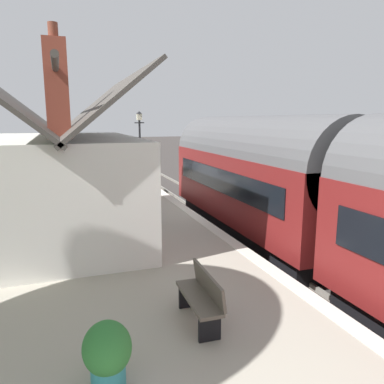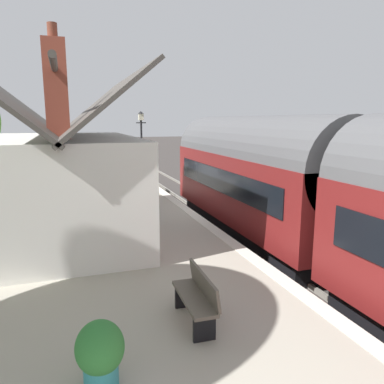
{
  "view_description": "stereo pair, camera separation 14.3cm",
  "coord_description": "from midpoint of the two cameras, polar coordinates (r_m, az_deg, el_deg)",
  "views": [
    {
      "loc": [
        -13.13,
        5.58,
        4.19
      ],
      "look_at": [
        -1.47,
        1.5,
        1.8
      ],
      "focal_mm": 35.1,
      "sensor_mm": 36.0,
      "label": 1
    },
    {
      "loc": [
        -13.18,
        5.45,
        4.19
      ],
      "look_at": [
        -1.47,
        1.5,
        1.8
      ],
      "focal_mm": 35.1,
      "sensor_mm": 36.0,
      "label": 2
    }
  ],
  "objects": [
    {
      "name": "planter_bench_left",
      "position": [
        23.8,
        -19.83,
        3.12
      ],
      "size": [
        0.47,
        0.47,
        0.81
      ],
      "color": "teal",
      "rests_on": "platform"
    },
    {
      "name": "ground_plane",
      "position": [
        14.86,
        3.97,
        -5.47
      ],
      "size": [
        160.0,
        160.0,
        0.0
      ],
      "primitive_type": "plane",
      "color": "#383330"
    },
    {
      "name": "lamp_post_platform",
      "position": [
        19.49,
        -7.5,
        8.68
      ],
      "size": [
        0.32,
        0.5,
        3.82
      ],
      "color": "black",
      "rests_on": "platform"
    },
    {
      "name": "bench_near_building",
      "position": [
        24.48,
        -14.28,
        3.76
      ],
      "size": [
        1.42,
        0.49,
        0.88
      ],
      "color": "brown",
      "rests_on": "platform"
    },
    {
      "name": "planter_edge_far",
      "position": [
        14.66,
        -7.77,
        -1.38
      ],
      "size": [
        1.04,
        0.32,
        0.6
      ],
      "color": "black",
      "rests_on": "platform"
    },
    {
      "name": "rail_far",
      "position": [
        14.91,
        4.62,
        -5.14
      ],
      "size": [
        52.0,
        0.08,
        0.14
      ],
      "primitive_type": "cube",
      "color": "gray",
      "rests_on": "ground"
    },
    {
      "name": "rail_near",
      "position": [
        15.52,
        9.53,
        -4.62
      ],
      "size": [
        52.0,
        0.08,
        0.14
      ],
      "primitive_type": "cube",
      "color": "gray",
      "rests_on": "ground"
    },
    {
      "name": "station_building",
      "position": [
        11.72,
        -18.68,
        1.55
      ],
      "size": [
        7.58,
        4.39,
        5.71
      ],
      "color": "white",
      "rests_on": "platform"
    },
    {
      "name": "train",
      "position": [
        9.79,
        22.85,
        -1.55
      ],
      "size": [
        18.99,
        2.73,
        4.32
      ],
      "color": "black",
      "rests_on": "ground"
    },
    {
      "name": "planter_corner_building",
      "position": [
        25.16,
        -20.95,
        3.52
      ],
      "size": [
        0.68,
        0.68,
        0.89
      ],
      "color": "#9E5138",
      "rests_on": "platform"
    },
    {
      "name": "platform_edge_coping",
      "position": [
        14.25,
        -0.38,
        -2.78
      ],
      "size": [
        32.0,
        0.36,
        0.02
      ],
      "primitive_type": "cube",
      "color": "beige",
      "rests_on": "platform"
    },
    {
      "name": "planter_by_door",
      "position": [
        5.27,
        -12.96,
        -22.75
      ],
      "size": [
        0.62,
        0.62,
        0.92
      ],
      "color": "teal",
      "rests_on": "platform"
    },
    {
      "name": "platform",
      "position": [
        13.74,
        -12.78,
        -5.35
      ],
      "size": [
        32.0,
        6.55,
        0.8
      ],
      "primitive_type": "cube",
      "color": "#A39B8C",
      "rests_on": "ground"
    },
    {
      "name": "planter_under_sign",
      "position": [
        16.51,
        -11.32,
        -0.08
      ],
      "size": [
        0.85,
        0.32,
        0.62
      ],
      "color": "gray",
      "rests_on": "platform"
    },
    {
      "name": "bench_by_lamp",
      "position": [
        6.53,
        1.45,
        -15.51
      ],
      "size": [
        1.41,
        0.48,
        0.88
      ],
      "color": "brown",
      "rests_on": "platform"
    },
    {
      "name": "station_sign_board",
      "position": [
        21.0,
        -8.47,
        4.8
      ],
      "size": [
        0.96,
        0.06,
        1.57
      ],
      "color": "black",
      "rests_on": "platform"
    }
  ]
}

